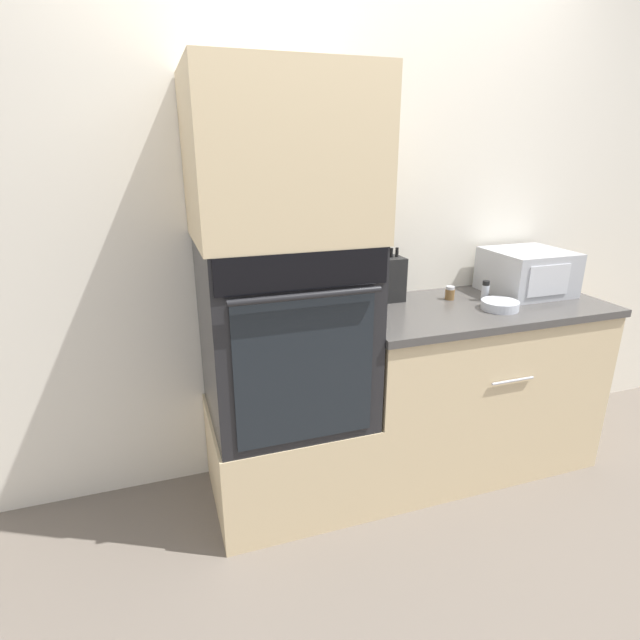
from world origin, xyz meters
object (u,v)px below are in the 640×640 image
knife_block (390,278)px  bowl (500,305)px  wall_oven (285,331)px  condiment_jar_mid (366,293)px  microwave (527,272)px  condiment_jar_far (450,293)px  condiment_jar_near (485,291)px

knife_block → bowl: size_ratio=1.51×
wall_oven → condiment_jar_mid: 0.53m
knife_block → condiment_jar_mid: bearing=174.1°
wall_oven → bowl: bearing=-5.9°
microwave → condiment_jar_far: 0.45m
knife_block → condiment_jar_far: knife_block is taller
bowl → condiment_jar_mid: size_ratio=1.91×
wall_oven → condiment_jar_near: wall_oven is taller
condiment_jar_near → bowl: bearing=-97.7°
microwave → bowl: microwave is taller
bowl → condiment_jar_mid: bearing=149.1°
knife_block → bowl: 0.53m
knife_block → condiment_jar_near: knife_block is taller
bowl → condiment_jar_mid: condiment_jar_mid is taller
microwave → condiment_jar_near: size_ratio=3.79×
condiment_jar_far → knife_block: bearing=162.1°
condiment_jar_near → condiment_jar_mid: condiment_jar_near is taller
wall_oven → knife_block: 0.64m
knife_block → condiment_jar_near: size_ratio=2.56×
knife_block → condiment_jar_far: bearing=-17.9°
wall_oven → condiment_jar_near: bearing=2.1°
bowl → condiment_jar_far: 0.25m
microwave → condiment_jar_far: bearing=177.7°
condiment_jar_mid → wall_oven: bearing=-155.3°
microwave → condiment_jar_mid: size_ratio=4.27×
bowl → microwave: bearing=33.0°
condiment_jar_mid → condiment_jar_far: size_ratio=1.34×
wall_oven → condiment_jar_mid: wall_oven is taller
wall_oven → condiment_jar_far: 0.89m
wall_oven → condiment_jar_far: bearing=7.3°
wall_oven → condiment_jar_far: wall_oven is taller
knife_block → bowl: (0.42, -0.31, -0.09)m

